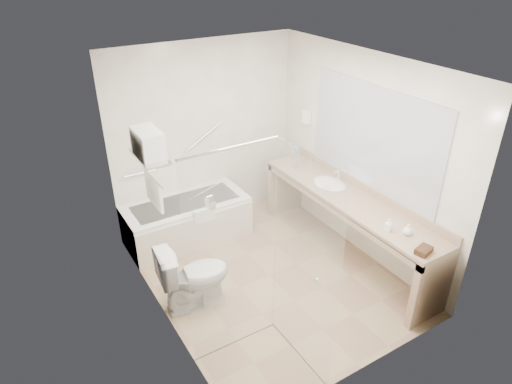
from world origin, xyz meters
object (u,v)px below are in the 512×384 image
toilet (194,276)px  water_bottle_left (293,152)px  bathtub (187,220)px  amenity_basket (424,250)px  vanity_counter (347,212)px

toilet → water_bottle_left: (2.04, 1.08, 0.58)m
bathtub → amenity_basket: bearing=-62.0°
bathtub → vanity_counter: 2.09m
amenity_basket → toilet: bearing=142.9°
bathtub → vanity_counter: size_ratio=0.59×
vanity_counter → toilet: size_ratio=3.54×
bathtub → toilet: toilet is taller
bathtub → water_bottle_left: water_bottle_left is taller
bathtub → amenity_basket: (1.39, -2.61, 0.60)m
bathtub → toilet: size_ratio=2.10×
vanity_counter → water_bottle_left: 1.29m
amenity_basket → water_bottle_left: size_ratio=0.80×
toilet → vanity_counter: bearing=-88.7°
toilet → water_bottle_left: 2.38m
bathtub → amenity_basket: 3.02m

